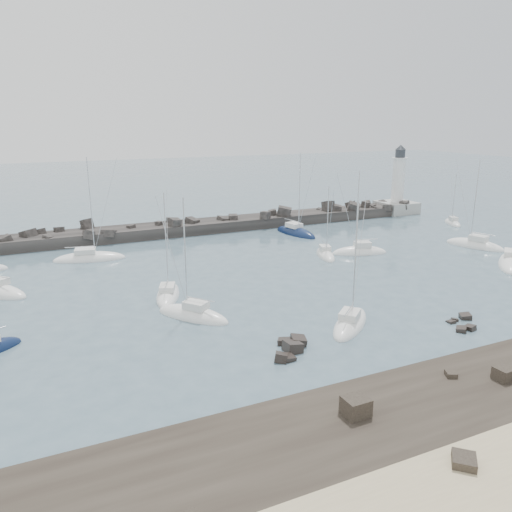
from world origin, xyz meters
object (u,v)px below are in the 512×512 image
Objects in this scene: lighthouse at (397,198)px; sailboat_10 at (475,246)px; sailboat_4 at (89,259)px; sailboat_8 at (296,233)px; sailboat_3 at (168,295)px; sailboat_6 at (325,255)px; sailboat_5 at (193,316)px; sailboat_12 at (452,223)px; sailboat_9 at (359,253)px; sailboat_11 at (511,264)px; sailboat_7 at (350,324)px.

lighthouse is 29.19m from sailboat_10.
sailboat_8 is at bearing 3.42° from sailboat_4.
sailboat_3 reaches higher than sailboat_6.
sailboat_4 is at bearing -176.58° from sailboat_8.
sailboat_6 is at bearing 29.79° from sailboat_5.
sailboat_12 is at bearing -2.64° from sailboat_4.
sailboat_9 is at bearing -138.07° from lighthouse.
sailboat_4 is at bearing 177.36° from sailboat_12.
sailboat_4 is 1.03× the size of sailboat_8.
sailboat_4 is 1.06× the size of sailboat_10.
sailboat_11 is (45.51, -7.23, 0.02)m from sailboat_3.
sailboat_5 is 62.24m from sailboat_12.
sailboat_8 is at bearing 170.72° from sailboat_12.
sailboat_7 is (-11.19, -22.13, 0.00)m from sailboat_6.
sailboat_11 reaches higher than sailboat_7.
sailboat_5 is at bearing -156.28° from sailboat_9.
sailboat_6 is 34.87m from sailboat_12.
sailboat_8 reaches higher than sailboat_9.
sailboat_9 is (5.30, -0.90, 0.02)m from sailboat_6.
sailboat_8 is (27.18, 28.02, 0.00)m from sailboat_5.
lighthouse is at bearing 16.85° from sailboat_8.
sailboat_3 is 0.95× the size of sailboat_7.
sailboat_11 is (15.31, -13.22, -0.01)m from sailboat_9.
sailboat_11 reaches higher than sailboat_5.
sailboat_11 is at bearing -0.34° from sailboat_5.
lighthouse reaches higher than sailboat_5.
sailboat_5 is at bearing -158.30° from sailboat_12.
sailboat_4 is 57.93m from sailboat_11.
sailboat_9 is 30.07m from sailboat_12.
sailboat_5 is 1.19× the size of sailboat_6.
sailboat_11 is at bearing -109.32° from sailboat_10.
sailboat_9 is at bearing 11.23° from sailboat_3.
sailboat_8 reaches higher than sailboat_3.
sailboat_4 reaches higher than sailboat_8.
sailboat_11 is 26.68m from sailboat_12.
sailboat_4 is at bearing -170.29° from lighthouse.
sailboat_5 is 1.29× the size of sailboat_12.
sailboat_7 is (-42.97, -45.02, -2.95)m from lighthouse.
sailboat_10 is at bearing -12.62° from sailboat_9.
sailboat_8 is (27.88, 21.06, 0.03)m from sailboat_3.
sailboat_11 reaches higher than sailboat_9.
sailboat_5 reaches higher than sailboat_6.
sailboat_9 is at bearing 167.38° from sailboat_10.
lighthouse reaches higher than sailboat_6.
sailboat_8 is (-28.79, -8.72, -2.94)m from lighthouse.
sailboat_7 is at bearing -111.33° from sailboat_8.
sailboat_12 is (9.84, 14.20, -0.02)m from sailboat_10.
sailboat_11 is at bearing -34.41° from sailboat_6.
sailboat_6 is 0.84× the size of sailboat_7.
lighthouse is 67.02m from sailboat_5.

